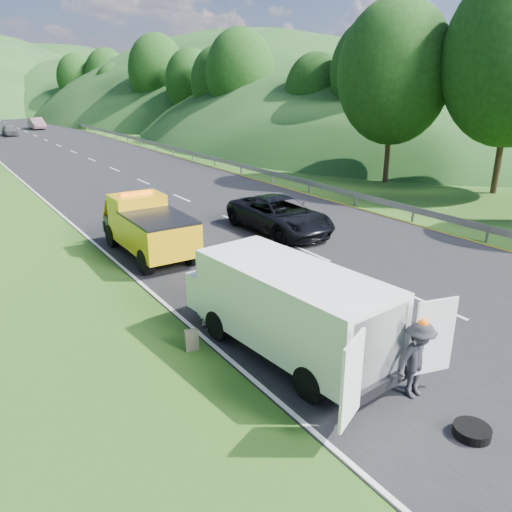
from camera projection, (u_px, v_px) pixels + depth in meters
ground at (320, 307)px, 15.40m from camera, size 320.00×320.00×0.00m
road_surface at (74, 152)px, 48.34m from camera, size 14.00×200.00×0.02m
guardrail at (107, 136)px, 61.97m from camera, size 0.06×140.00×1.52m
tree_line_right at (175, 127)px, 74.49m from camera, size 14.00×140.00×14.00m
tow_truck at (148, 227)px, 19.62m from camera, size 2.18×5.59×2.39m
white_van at (287, 305)px, 12.42m from camera, size 3.61×6.81×2.35m
woman at (206, 328)px, 14.13m from camera, size 0.41×0.55×1.48m
child at (264, 352)px, 12.85m from camera, size 0.56×0.52×0.92m
worker at (414, 396)px, 11.09m from camera, size 1.18×0.70×1.80m
suitcase at (192, 340)px, 12.89m from camera, size 0.38×0.27×0.56m
spare_tire at (471, 436)px, 9.83m from camera, size 0.73×0.73×0.20m
passing_suv at (279, 232)px, 22.99m from camera, size 2.68×5.75×1.59m
dist_car_a at (11, 136)px, 62.19m from camera, size 1.57×3.91×1.33m
dist_car_b at (37, 129)px, 70.60m from camera, size 1.66×4.75×1.57m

